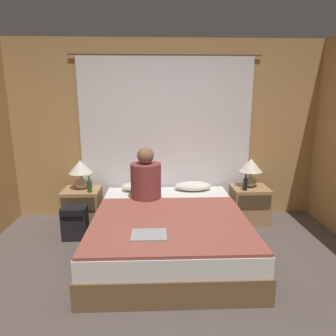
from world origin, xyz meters
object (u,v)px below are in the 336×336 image
Objects in this scene: beer_bottle_on_left_stand at (90,186)px; bed at (169,232)px; nightstand_right at (249,204)px; lamp_left at (81,170)px; person_left_in_bed at (146,179)px; beer_bottle_on_right_stand at (245,184)px; pillow_right at (193,186)px; lamp_right at (251,168)px; laptop_on_bed at (149,235)px; nightstand_left at (82,207)px; backpack_on_floor at (75,221)px; pillow_left at (140,187)px.

bed is at bearing -32.23° from beer_bottle_on_left_stand.
nightstand_right is 2.38m from lamp_left.
person_left_in_bed reaches higher than beer_bottle_on_left_stand.
pillow_right is at bearing 163.77° from beer_bottle_on_right_stand.
lamp_right reaches higher than laptop_on_bed.
person_left_in_bed reaches higher than lamp_right.
pillow_right is at bearing 2.78° from nightstand_left.
lamp_left is 1.00× the size of lamp_right.
person_left_in_bed is 1.02m from backpack_on_floor.
lamp_right reaches higher than beer_bottle_on_right_stand.
beer_bottle_on_left_stand is (0.14, -0.12, 0.34)m from nightstand_left.
bed is 1.51m from lamp_left.
lamp_left is 0.28m from beer_bottle_on_left_stand.
beer_bottle_on_left_stand reaches higher than nightstand_left.
person_left_in_bed is 1.34m from beer_bottle_on_right_stand.
pillow_left is 0.98m from backpack_on_floor.
bed is 1.29m from beer_bottle_on_right_stand.
beer_bottle_on_left_stand reaches higher than backpack_on_floor.
nightstand_left is 2.24× the size of beer_bottle_on_right_stand.
pillow_left is (0.79, 0.04, -0.26)m from lamp_left.
lamp_left is (-2.32, 0.04, 0.51)m from nightstand_right.
nightstand_right is 1.21× the size of backpack_on_floor.
lamp_left is at bearing 180.00° from lamp_right.
bed is 1.51m from lamp_right.
lamp_left is at bearing 123.74° from laptop_on_bed.
nightstand_right is at bearing -5.38° from pillow_right.
nightstand_right is 1.56m from pillow_left.
person_left_in_bed is (-1.43, -0.33, -0.04)m from lamp_right.
person_left_in_bed is at bearing -167.13° from lamp_right.
pillow_right is at bearing 0.00° from pillow_left.
beer_bottle_on_left_stand is (0.14, -0.16, -0.18)m from lamp_left.
backpack_on_floor is (-0.88, -0.15, -0.49)m from person_left_in_bed.
bed is 9.08× the size of beer_bottle_on_right_stand.
person_left_in_bed is 0.78m from beer_bottle_on_left_stand.
bed is 1.20m from backpack_on_floor.
bed reaches higher than backpack_on_floor.
lamp_left is at bearing 159.77° from person_left_in_bed.
nightstand_right is 0.84m from pillow_right.
beer_bottle_on_left_stand is (-0.75, 0.17, -0.14)m from person_left_in_bed.
pillow_right is at bearing 1.36° from lamp_left.
lamp_left is (0.00, 0.04, 0.51)m from nightstand_left.
beer_bottle_on_right_stand reaches higher than pillow_right.
lamp_left reaches higher than beer_bottle_on_left_stand.
pillow_right is at bearing 18.62° from backpack_on_floor.
lamp_right is 0.78× the size of pillow_left.
backpack_on_floor is at bearing -169.26° from nightstand_right.
pillow_left is at bearing 33.27° from backpack_on_floor.
pillow_right is (0.74, 0.00, 0.00)m from pillow_left.
lamp_right is 0.78× the size of pillow_right.
beer_bottle_on_left_stand reaches higher than laptop_on_bed.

